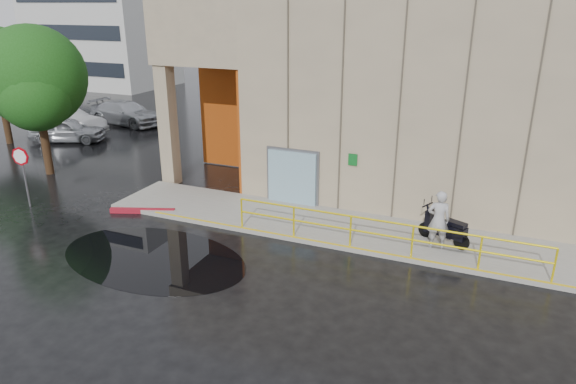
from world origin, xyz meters
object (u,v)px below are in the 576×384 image
object	(u,v)px
car_c	(126,113)
tree_near	(34,81)
scooter	(446,220)
stop_sign	(22,163)
red_curb	(143,211)
person	(438,220)
car_b	(66,122)
car_a	(67,130)

from	to	relation	value
car_c	tree_near	world-z (taller)	tree_near
scooter	stop_sign	distance (m)	15.20
stop_sign	red_curb	bearing A→B (deg)	27.98
person	car_b	world-z (taller)	person
person	scooter	world-z (taller)	person
person	car_c	xyz separation A→B (m)	(-20.77, 10.82, -0.35)
stop_sign	red_curb	distance (m)	4.82
car_b	car_c	bearing A→B (deg)	-26.24
person	tree_near	distance (m)	17.46
stop_sign	car_b	world-z (taller)	stop_sign
stop_sign	tree_near	distance (m)	4.68
stop_sign	red_curb	world-z (taller)	stop_sign
person	car_a	world-z (taller)	person
person	stop_sign	size ratio (longest dim) A/B	0.80
person	car_b	size ratio (longest dim) A/B	0.39
car_b	person	bearing A→B (deg)	-112.68
scooter	red_curb	distance (m)	10.71
person	red_curb	world-z (taller)	person
car_a	tree_near	xyz separation A→B (m)	(3.70, -4.86, 3.49)
scooter	car_c	world-z (taller)	scooter
red_curb	tree_near	xyz separation A→B (m)	(-6.74, 2.06, 4.09)
car_b	car_a	bearing A→B (deg)	-137.98
scooter	car_a	world-z (taller)	scooter
car_b	car_c	distance (m)	3.87
scooter	car_a	xyz separation A→B (m)	(-21.03, 5.53, -0.24)
stop_sign	tree_near	bearing A→B (deg)	139.39
stop_sign	car_a	size ratio (longest dim) A/B	0.58
scooter	tree_near	distance (m)	17.64
car_b	car_c	xyz separation A→B (m)	(1.42, 3.60, -0.04)
scooter	car_c	xyz separation A→B (m)	(-20.95, 10.39, -0.19)
tree_near	red_curb	bearing A→B (deg)	-17.00
red_curb	car_c	world-z (taller)	car_c
red_curb	car_b	bearing A→B (deg)	145.22
car_c	tree_near	distance (m)	10.92
stop_sign	car_a	distance (m)	10.15
car_c	scooter	bearing A→B (deg)	-109.96
red_curb	car_c	xyz separation A→B (m)	(-10.36, 11.78, 0.65)
car_b	car_c	world-z (taller)	car_b
red_curb	tree_near	world-z (taller)	tree_near
person	tree_near	bearing A→B (deg)	-17.99
car_a	person	bearing A→B (deg)	-128.26
tree_near	car_b	bearing A→B (deg)	129.49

